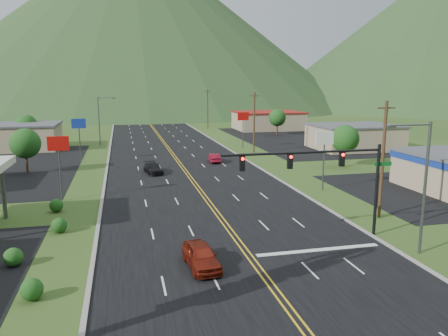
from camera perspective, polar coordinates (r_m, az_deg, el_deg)
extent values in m
cylinder|color=black|center=(34.75, 19.29, -2.78)|extent=(0.24, 0.24, 7.00)
cylinder|color=black|center=(31.35, 10.35, 2.01)|extent=(12.00, 0.18, 0.18)
cube|color=#0C591E|center=(34.57, 20.06, 0.49)|extent=(1.40, 0.06, 0.30)
cube|color=black|center=(32.75, 15.13, 1.12)|extent=(0.35, 0.28, 1.05)
sphere|color=#FF0C05|center=(32.54, 15.31, 1.67)|extent=(0.22, 0.22, 0.22)
cube|color=black|center=(31.07, 8.62, 0.86)|extent=(0.35, 0.28, 1.05)
sphere|color=#FF0C05|center=(30.84, 8.76, 1.44)|extent=(0.22, 0.22, 0.22)
cube|color=black|center=(29.95, 2.38, 0.60)|extent=(0.35, 0.28, 1.05)
sphere|color=#FF0C05|center=(29.72, 2.48, 1.20)|extent=(0.22, 0.22, 0.22)
cylinder|color=#59595E|center=(31.93, 24.75, -2.51)|extent=(0.20, 0.20, 9.00)
cylinder|color=#59595E|center=(30.41, 23.25, 5.20)|extent=(2.88, 0.12, 0.12)
cube|color=#59595E|center=(29.59, 20.98, 5.03)|extent=(0.60, 0.25, 0.18)
cylinder|color=#59595E|center=(84.75, -16.01, 5.89)|extent=(0.20, 0.20, 9.00)
cylinder|color=#59595E|center=(84.45, -15.18, 8.85)|extent=(2.88, 0.12, 0.12)
cube|color=#59595E|center=(84.42, -14.19, 8.83)|extent=(0.60, 0.25, 0.18)
cylinder|color=#59595E|center=(41.60, -26.89, -2.57)|extent=(0.36, 0.36, 5.00)
cube|color=tan|center=(85.28, -26.79, 3.55)|extent=(18.00, 11.00, 4.20)
cube|color=#4C4C51|center=(85.07, -26.92, 5.05)|extent=(18.40, 11.40, 0.30)
cube|color=tan|center=(80.60, 16.63, 3.83)|extent=(14.00, 11.00, 4.00)
cube|color=#4C4C51|center=(80.38, 16.71, 5.35)|extent=(14.40, 11.40, 0.30)
cube|color=tan|center=(110.78, 5.79, 6.12)|extent=(16.00, 12.00, 4.20)
cube|color=maroon|center=(110.61, 5.81, 7.28)|extent=(16.40, 12.40, 0.30)
cylinder|color=#59595E|center=(45.66, -20.58, -0.96)|extent=(0.16, 0.16, 5.00)
cube|color=#AF0D0A|center=(45.14, -20.85, 3.02)|extent=(2.00, 0.18, 1.40)
cylinder|color=#59595E|center=(67.24, -18.29, 2.83)|extent=(0.16, 0.16, 5.00)
cube|color=navy|center=(66.89, -18.46, 5.54)|extent=(2.00, 0.18, 1.40)
cylinder|color=#59595E|center=(48.10, 12.85, 0.05)|extent=(0.16, 0.16, 5.00)
cube|color=white|center=(47.61, 13.01, 3.83)|extent=(2.00, 0.18, 1.40)
cylinder|color=#59595E|center=(77.78, 2.49, 4.41)|extent=(0.16, 0.16, 5.00)
cube|color=#AF0D0A|center=(77.47, 2.51, 6.76)|extent=(2.00, 0.18, 1.40)
cylinder|color=#382314|center=(61.38, -24.36, 0.72)|extent=(0.30, 0.30, 3.00)
sphere|color=#144617|center=(61.04, -24.54, 2.94)|extent=(3.84, 3.84, 3.84)
cylinder|color=#382314|center=(88.59, -24.28, 3.60)|extent=(0.30, 0.30, 3.00)
sphere|color=#144617|center=(88.36, -24.41, 5.14)|extent=(3.84, 3.84, 3.84)
cylinder|color=#382314|center=(62.86, 15.43, 1.53)|extent=(0.30, 0.30, 3.00)
sphere|color=#144617|center=(62.52, 15.54, 3.70)|extent=(3.84, 3.84, 3.84)
cylinder|color=#382314|center=(98.91, 6.95, 5.16)|extent=(0.30, 0.30, 3.00)
sphere|color=#144617|center=(98.70, 6.98, 6.55)|extent=(3.84, 3.84, 3.84)
cylinder|color=#382314|center=(39.36, 20.02, 0.96)|extent=(0.28, 0.28, 10.00)
cube|color=#382314|center=(38.88, 20.45, 7.36)|extent=(1.60, 0.12, 0.12)
cylinder|color=#382314|center=(72.89, 3.96, 5.92)|extent=(0.28, 0.28, 10.00)
cube|color=#382314|center=(72.64, 4.01, 9.38)|extent=(1.60, 0.12, 0.12)
cylinder|color=#382314|center=(111.64, -2.15, 7.69)|extent=(0.28, 0.28, 10.00)
cube|color=#382314|center=(111.47, -2.16, 9.95)|extent=(1.60, 0.12, 0.12)
cylinder|color=#382314|center=(151.04, -5.11, 8.51)|extent=(0.28, 0.28, 10.00)
cube|color=#382314|center=(150.92, -5.14, 10.18)|extent=(1.60, 0.12, 0.12)
cone|color=#1B391A|center=(236.56, -11.79, 18.32)|extent=(220.00, 220.00, 85.00)
cone|color=#1B391A|center=(247.27, 26.94, 15.32)|extent=(180.00, 180.00, 70.00)
imported|color=maroon|center=(27.90, -3.01, -11.45)|extent=(2.16, 4.56, 1.51)
imported|color=black|center=(56.73, -9.22, -0.08)|extent=(2.55, 4.71, 1.30)
imported|color=maroon|center=(63.96, -1.29, 1.30)|extent=(1.59, 3.98, 1.29)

